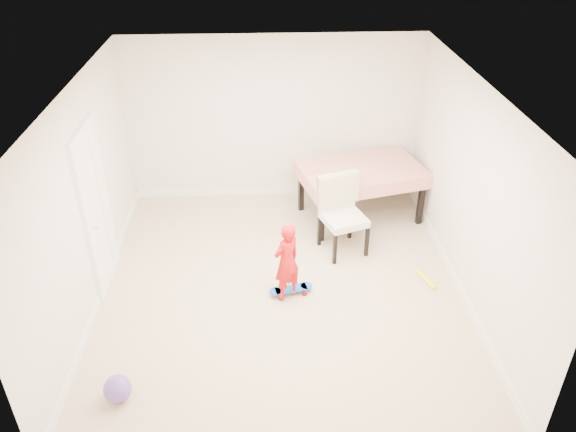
{
  "coord_description": "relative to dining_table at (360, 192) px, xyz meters",
  "views": [
    {
      "loc": [
        -0.2,
        -5.65,
        4.49
      ],
      "look_at": [
        0.1,
        0.2,
        0.95
      ],
      "focal_mm": 35.0,
      "sensor_mm": 36.0,
      "label": 1
    }
  ],
  "objects": [
    {
      "name": "ground",
      "position": [
        -1.27,
        -1.72,
        -0.42
      ],
      "size": [
        5.0,
        5.0,
        0.0
      ],
      "primitive_type": "plane",
      "color": "#C6AC89",
      "rests_on": "ground"
    },
    {
      "name": "baseboard_right",
      "position": [
        0.97,
        -1.72,
        -0.36
      ],
      "size": [
        0.02,
        5.0,
        0.12
      ],
      "primitive_type": "cube",
      "color": "white",
      "rests_on": "ground"
    },
    {
      "name": "wall_back",
      "position": [
        -1.27,
        0.76,
        0.88
      ],
      "size": [
        4.5,
        0.04,
        2.6
      ],
      "primitive_type": "cube",
      "color": "silver",
      "rests_on": "ground"
    },
    {
      "name": "wall_front",
      "position": [
        -1.27,
        -4.2,
        0.88
      ],
      "size": [
        4.5,
        0.04,
        2.6
      ],
      "primitive_type": "cube",
      "color": "silver",
      "rests_on": "ground"
    },
    {
      "name": "wall_right",
      "position": [
        0.96,
        -1.72,
        0.88
      ],
      "size": [
        0.04,
        5.0,
        2.6
      ],
      "primitive_type": "cube",
      "color": "silver",
      "rests_on": "ground"
    },
    {
      "name": "foam_toy",
      "position": [
        0.62,
        -1.67,
        -0.39
      ],
      "size": [
        0.19,
        0.4,
        0.06
      ],
      "primitive_type": "cylinder",
      "rotation": [
        1.57,
        0.0,
        0.34
      ],
      "color": "#FFF51A",
      "rests_on": "ground"
    },
    {
      "name": "baseboard_back",
      "position": [
        -1.27,
        0.77,
        -0.36
      ],
      "size": [
        4.5,
        0.02,
        0.12
      ],
      "primitive_type": "cube",
      "color": "white",
      "rests_on": "ground"
    },
    {
      "name": "skateboard",
      "position": [
        -1.14,
        -1.83,
        -0.38
      ],
      "size": [
        0.59,
        0.32,
        0.08
      ],
      "primitive_type": null,
      "rotation": [
        0.0,
        0.0,
        0.22
      ],
      "color": "blue",
      "rests_on": "ground"
    },
    {
      "name": "baseboard_left",
      "position": [
        -3.51,
        -1.72,
        -0.36
      ],
      "size": [
        0.02,
        5.0,
        0.12
      ],
      "primitive_type": "cube",
      "color": "white",
      "rests_on": "ground"
    },
    {
      "name": "dining_table",
      "position": [
        0.0,
        0.0,
        0.0
      ],
      "size": [
        1.99,
        1.51,
        0.84
      ],
      "primitive_type": null,
      "rotation": [
        0.0,
        0.0,
        0.25
      ],
      "color": "red",
      "rests_on": "ground"
    },
    {
      "name": "dining_chair",
      "position": [
        -0.38,
        -0.91,
        0.13
      ],
      "size": [
        0.78,
        0.83,
        1.09
      ],
      "primitive_type": null,
      "rotation": [
        0.0,
        0.0,
        0.34
      ],
      "color": "white",
      "rests_on": "ground"
    },
    {
      "name": "ceiling",
      "position": [
        -1.27,
        -1.72,
        2.16
      ],
      "size": [
        4.5,
        5.0,
        0.04
      ],
      "primitive_type": "cube",
      "color": "white",
      "rests_on": "wall_back"
    },
    {
      "name": "balloon",
      "position": [
        -2.96,
        -3.41,
        -0.28
      ],
      "size": [
        0.28,
        0.28,
        0.28
      ],
      "primitive_type": "sphere",
      "color": "#6447AC",
      "rests_on": "ground"
    },
    {
      "name": "wall_left",
      "position": [
        -3.5,
        -1.72,
        0.88
      ],
      "size": [
        0.04,
        5.0,
        2.6
      ],
      "primitive_type": "cube",
      "color": "silver",
      "rests_on": "ground"
    },
    {
      "name": "child",
      "position": [
        -1.2,
        -1.9,
        0.1
      ],
      "size": [
        0.45,
        0.42,
        1.03
      ],
      "primitive_type": "imported",
      "rotation": [
        0.0,
        0.0,
        3.81
      ],
      "color": "red",
      "rests_on": "ground"
    },
    {
      "name": "door",
      "position": [
        -3.49,
        -1.42,
        0.61
      ],
      "size": [
        0.11,
        0.94,
        2.11
      ],
      "primitive_type": "cube",
      "color": "white",
      "rests_on": "ground"
    }
  ]
}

